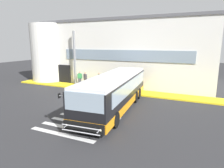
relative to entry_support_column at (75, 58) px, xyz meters
name	(u,v)px	position (x,y,z in m)	size (l,w,h in m)	color
ground_plane	(87,102)	(4.93, -5.40, -3.36)	(80.00, 90.00, 0.02)	#2B2B2D
bay_paint_stripes	(79,123)	(6.93, -9.60, -3.34)	(4.40, 3.96, 0.01)	silver
terminal_building	(126,52)	(4.25, 6.22, 0.60)	(22.80, 13.80, 7.91)	silver
boarding_curb	(110,90)	(4.93, -0.60, -3.27)	(25.00, 2.00, 0.15)	yellow
entry_support_column	(75,58)	(0.00, 0.00, 0.00)	(0.28, 0.28, 6.40)	slate
bus_main_foreground	(115,92)	(7.88, -5.91, -2.02)	(3.48, 11.22, 2.70)	black
passenger_near_column	(80,78)	(0.80, -0.24, -2.27)	(0.57, 0.32, 1.68)	#1E2338
passenger_by_doorway	(85,78)	(1.68, -0.41, -2.27)	(0.56, 0.33, 1.68)	#4C4233
passenger_at_curb_edge	(99,79)	(3.42, -0.19, -2.24)	(0.49, 0.52, 1.68)	#4C4233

